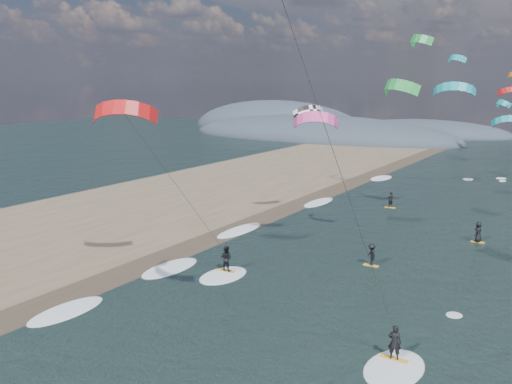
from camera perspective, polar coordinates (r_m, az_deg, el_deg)
The scene contains 7 objects.
wet_sand_strip at distance 39.10m, azimuth -15.59°, elevation -8.87°, with size 3.00×240.00×0.00m, color #382D23.
coastal_hills at distance 136.97m, azimuth 5.82°, elevation 5.83°, with size 80.00×41.00×15.00m.
kitesurfer_near_a at distance 22.76m, azimuth 3.40°, elevation 15.87°, with size 7.88×9.01×19.57m.
kitesurfer_near_b at distance 36.34m, azimuth -10.14°, elevation 3.13°, with size 7.22×9.03×12.65m.
far_kitesurfers at distance 48.11m, azimuth 15.51°, elevation -3.99°, with size 11.40×19.56×1.71m.
bg_kite_field at distance 70.57m, azimuth 19.89°, elevation 9.82°, with size 16.10×70.12×10.13m.
shoreline_surf at distance 41.45m, azimuth -9.58°, elevation -7.43°, with size 2.40×79.40×0.11m.
Camera 1 is at (15.54, -14.36, 13.31)m, focal length 40.00 mm.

